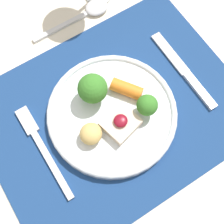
% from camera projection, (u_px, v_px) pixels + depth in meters
% --- Properties ---
extents(ground_plane, '(8.00, 8.00, 0.00)m').
position_uv_depth(ground_plane, '(113.00, 173.00, 1.28)').
color(ground_plane, '#4C4742').
extents(dining_table, '(1.59, 1.19, 0.72)m').
position_uv_depth(dining_table, '(114.00, 123.00, 0.67)').
color(dining_table, beige).
rests_on(dining_table, ground_plane).
extents(placemat, '(0.49, 0.38, 0.00)m').
position_uv_depth(placemat, '(114.00, 111.00, 0.60)').
color(placemat, navy).
rests_on(placemat, dining_table).
extents(dinner_plate, '(0.25, 0.25, 0.08)m').
position_uv_depth(dinner_plate, '(112.00, 112.00, 0.58)').
color(dinner_plate, silver).
rests_on(dinner_plate, placemat).
extents(fork, '(0.02, 0.20, 0.01)m').
position_uv_depth(fork, '(41.00, 145.00, 0.57)').
color(fork, silver).
rests_on(fork, placemat).
extents(knife, '(0.02, 0.20, 0.01)m').
position_uv_depth(knife, '(187.00, 75.00, 0.62)').
color(knife, silver).
rests_on(knife, placemat).
extents(spoon, '(0.18, 0.04, 0.01)m').
position_uv_depth(spoon, '(89.00, 12.00, 0.68)').
color(spoon, silver).
rests_on(spoon, dining_table).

